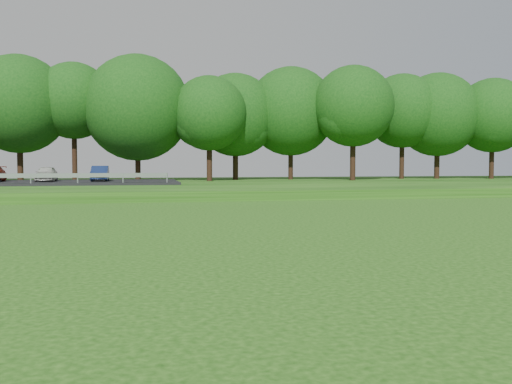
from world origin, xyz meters
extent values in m
cube|color=#143E0B|center=(0.00, 34.00, 0.30)|extent=(130.00, 30.00, 0.60)
cube|color=gray|center=(0.00, 20.00, 0.02)|extent=(130.00, 1.60, 0.04)
cube|color=black|center=(-24.00, 33.00, 0.69)|extent=(24.00, 9.00, 0.18)
imported|color=silver|center=(-22.00, 33.00, 1.38)|extent=(1.42, 3.52, 1.20)
imported|color=navy|center=(-18.00, 33.00, 1.38)|extent=(1.27, 3.64, 1.20)
camera|label=1|loc=(-15.19, -13.36, 2.26)|focal=40.00mm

